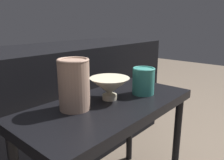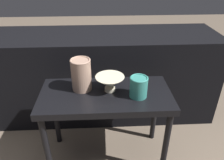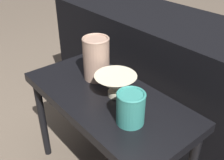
# 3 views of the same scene
# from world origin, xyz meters

# --- Properties ---
(table) EXTENTS (0.77, 0.37, 0.52)m
(table) POSITION_xyz_m (0.00, 0.00, 0.45)
(table) COLOR black
(table) RESTS_ON ground_plane
(couch_backdrop) EXTENTS (1.77, 0.50, 0.70)m
(couch_backdrop) POSITION_xyz_m (0.00, 0.53, 0.35)
(couch_backdrop) COLOR black
(couch_backdrop) RESTS_ON ground_plane
(bowl) EXTENTS (0.17, 0.17, 0.10)m
(bowl) POSITION_xyz_m (0.03, 0.03, 0.57)
(bowl) COLOR beige
(bowl) RESTS_ON table
(vase_textured_left) EXTENTS (0.12, 0.12, 0.19)m
(vase_textured_left) POSITION_xyz_m (-0.14, 0.05, 0.62)
(vase_textured_left) COLOR tan
(vase_textured_left) RESTS_ON table
(vase_colorful_right) EXTENTS (0.10, 0.10, 0.12)m
(vase_colorful_right) POSITION_xyz_m (0.18, -0.04, 0.58)
(vase_colorful_right) COLOR teal
(vase_colorful_right) RESTS_ON table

